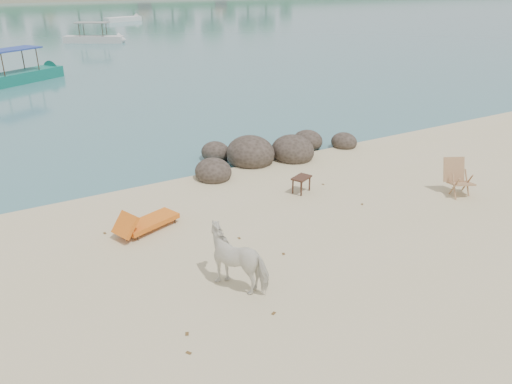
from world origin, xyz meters
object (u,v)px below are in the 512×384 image
(boulders, at_px, (267,153))
(deck_chair, at_px, (462,179))
(side_table, at_px, (301,186))
(lounge_chair, at_px, (150,220))
(cow, at_px, (240,258))
(boat_near, at_px, (12,55))

(boulders, height_order, deck_chair, deck_chair)
(side_table, distance_m, lounge_chair, 4.44)
(deck_chair, bearing_deg, cow, -148.02)
(boulders, relative_size, cow, 4.48)
(lounge_chair, distance_m, deck_chair, 8.51)
(boulders, bearing_deg, cow, -125.70)
(boat_near, bearing_deg, deck_chair, -102.07)
(deck_chair, bearing_deg, side_table, 173.47)
(cow, xyz_separation_m, lounge_chair, (-0.75, 3.16, -0.34))
(deck_chair, height_order, boat_near, boat_near)
(boulders, relative_size, lounge_chair, 3.65)
(boulders, height_order, lounge_chair, boulders)
(boulders, height_order, cow, cow)
(boat_near, bearing_deg, lounge_chair, -120.65)
(boulders, distance_m, cow, 7.45)
(lounge_chair, bearing_deg, boulders, 9.83)
(lounge_chair, relative_size, boat_near, 0.27)
(boulders, xyz_separation_m, lounge_chair, (-5.09, -2.88, 0.04))
(lounge_chair, height_order, boat_near, boat_near)
(cow, distance_m, deck_chair, 7.45)
(cow, height_order, boat_near, boat_near)
(boulders, distance_m, lounge_chair, 5.85)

